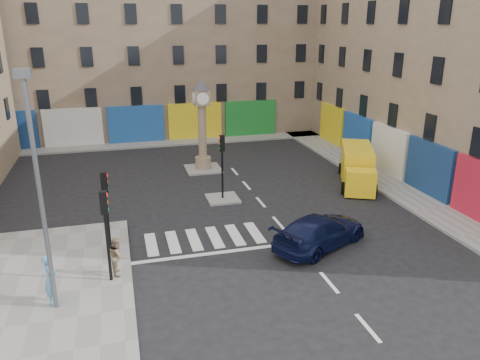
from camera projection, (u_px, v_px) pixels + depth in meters
name	position (u px, v px, depth m)	size (l,w,h in m)	color
ground	(309.00, 259.00, 20.28)	(120.00, 120.00, 0.00)	black
sidewalk_left	(29.00, 325.00, 15.72)	(7.00, 16.00, 0.15)	gray
sidewalk_right	(370.00, 173.00, 31.55)	(2.60, 30.00, 0.15)	gray
sidewalk_far	(162.00, 143.00, 39.59)	(32.00, 2.40, 0.15)	gray
island_near	(223.00, 199.00, 27.09)	(1.80, 1.80, 0.12)	gray
island_far	(203.00, 169.00, 32.58)	(2.40, 2.40, 0.12)	gray
building_right	(467.00, 51.00, 30.56)	(10.00, 30.00, 16.00)	#988163
building_far	(150.00, 37.00, 42.20)	(32.00, 10.00, 17.00)	#88735B
traffic_light_left_near	(106.00, 222.00, 17.59)	(0.28, 0.22, 3.70)	black
traffic_light_left_far	(106.00, 200.00, 19.78)	(0.28, 0.22, 3.70)	black
traffic_light_island	(222.00, 157.00, 26.28)	(0.28, 0.22, 3.70)	black
lamp_post	(39.00, 184.00, 15.14)	(0.50, 0.25, 8.30)	#595B60
clock_pillar	(202.00, 119.00, 31.46)	(1.20, 1.20, 6.10)	#988163
navy_sedan	(320.00, 231.00, 21.25)	(2.06, 5.08, 1.47)	black
yellow_van	(357.00, 166.00, 29.71)	(4.08, 6.20, 2.18)	yellow
pedestrian_blue	(51.00, 279.00, 16.62)	(0.69, 0.45, 1.88)	#5395BE
pedestrian_tan	(117.00, 256.00, 18.61)	(0.76, 0.59, 1.56)	#927959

